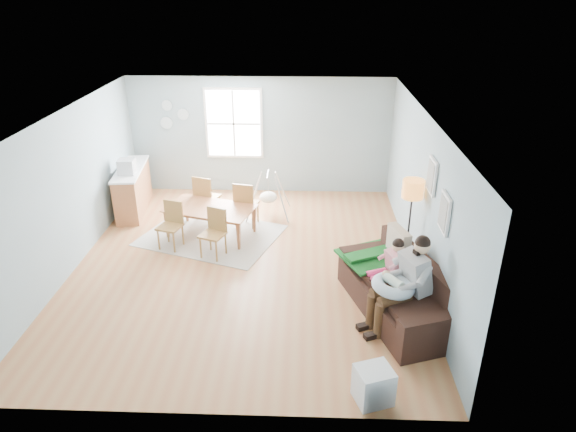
{
  "coord_description": "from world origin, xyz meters",
  "views": [
    {
      "loc": [
        1.06,
        -7.96,
        4.69
      ],
      "look_at": [
        0.77,
        -0.08,
        1.0
      ],
      "focal_mm": 32.0,
      "sensor_mm": 36.0,
      "label": 1
    }
  ],
  "objects_px": {
    "father": "(404,281)",
    "floor_lamp": "(412,197)",
    "chair_nw": "(205,195)",
    "toddler": "(391,262)",
    "chair_sw": "(172,222)",
    "chair_se": "(215,229)",
    "counter": "(133,189)",
    "monitor": "(126,167)",
    "baby_swing": "(268,196)",
    "sofa": "(400,293)",
    "storage_cube": "(373,385)",
    "chair_ne": "(245,202)",
    "dining_table": "(210,222)"
  },
  "relations": [
    {
      "from": "father",
      "to": "monitor",
      "type": "relative_size",
      "value": 4.24
    },
    {
      "from": "sofa",
      "to": "baby_swing",
      "type": "relative_size",
      "value": 2.63
    },
    {
      "from": "floor_lamp",
      "to": "chair_ne",
      "type": "height_order",
      "value": "floor_lamp"
    },
    {
      "from": "sofa",
      "to": "toddler",
      "type": "relative_size",
      "value": 2.71
    },
    {
      "from": "toddler",
      "to": "counter",
      "type": "distance_m",
      "value": 6.12
    },
    {
      "from": "chair_ne",
      "to": "baby_swing",
      "type": "relative_size",
      "value": 1.05
    },
    {
      "from": "toddler",
      "to": "chair_nw",
      "type": "relative_size",
      "value": 0.92
    },
    {
      "from": "counter",
      "to": "baby_swing",
      "type": "height_order",
      "value": "counter"
    },
    {
      "from": "chair_sw",
      "to": "counter",
      "type": "bearing_deg",
      "value": 127.66
    },
    {
      "from": "toddler",
      "to": "floor_lamp",
      "type": "height_order",
      "value": "floor_lamp"
    },
    {
      "from": "chair_nw",
      "to": "baby_swing",
      "type": "relative_size",
      "value": 1.06
    },
    {
      "from": "chair_sw",
      "to": "counter",
      "type": "distance_m",
      "value": 2.04
    },
    {
      "from": "sofa",
      "to": "chair_sw",
      "type": "bearing_deg",
      "value": 153.34
    },
    {
      "from": "chair_se",
      "to": "counter",
      "type": "xyz_separation_m",
      "value": [
        -2.11,
        1.92,
        -0.02
      ]
    },
    {
      "from": "father",
      "to": "chair_se",
      "type": "distance_m",
      "value": 3.69
    },
    {
      "from": "chair_sw",
      "to": "monitor",
      "type": "xyz_separation_m",
      "value": [
        -1.2,
        1.29,
        0.62
      ]
    },
    {
      "from": "monitor",
      "to": "father",
      "type": "bearing_deg",
      "value": -35.32
    },
    {
      "from": "sofa",
      "to": "baby_swing",
      "type": "xyz_separation_m",
      "value": [
        -2.25,
        3.49,
        0.09
      ]
    },
    {
      "from": "floor_lamp",
      "to": "monitor",
      "type": "distance_m",
      "value": 5.85
    },
    {
      "from": "chair_ne",
      "to": "chair_sw",
      "type": "bearing_deg",
      "value": -146.09
    },
    {
      "from": "floor_lamp",
      "to": "counter",
      "type": "bearing_deg",
      "value": 156.09
    },
    {
      "from": "toddler",
      "to": "baby_swing",
      "type": "height_order",
      "value": "toddler"
    },
    {
      "from": "storage_cube",
      "to": "baby_swing",
      "type": "distance_m",
      "value": 5.59
    },
    {
      "from": "chair_sw",
      "to": "monitor",
      "type": "relative_size",
      "value": 2.63
    },
    {
      "from": "toddler",
      "to": "dining_table",
      "type": "xyz_separation_m",
      "value": [
        -3.17,
        2.25,
        -0.48
      ]
    },
    {
      "from": "sofa",
      "to": "chair_ne",
      "type": "relative_size",
      "value": 2.52
    },
    {
      "from": "monitor",
      "to": "baby_swing",
      "type": "distance_m",
      "value": 3.0
    },
    {
      "from": "toddler",
      "to": "dining_table",
      "type": "distance_m",
      "value": 3.92
    },
    {
      "from": "chair_se",
      "to": "baby_swing",
      "type": "relative_size",
      "value": 0.97
    },
    {
      "from": "chair_nw",
      "to": "toddler",
      "type": "bearing_deg",
      "value": -41.35
    },
    {
      "from": "father",
      "to": "chair_se",
      "type": "xyz_separation_m",
      "value": [
        -3.07,
        2.04,
        -0.26
      ]
    },
    {
      "from": "chair_se",
      "to": "monitor",
      "type": "height_order",
      "value": "monitor"
    },
    {
      "from": "father",
      "to": "baby_swing",
      "type": "relative_size",
      "value": 1.55
    },
    {
      "from": "sofa",
      "to": "chair_ne",
      "type": "xyz_separation_m",
      "value": [
        -2.67,
        2.86,
        0.23
      ]
    },
    {
      "from": "father",
      "to": "monitor",
      "type": "bearing_deg",
      "value": 144.68
    },
    {
      "from": "storage_cube",
      "to": "chair_nw",
      "type": "bearing_deg",
      "value": 120.31
    },
    {
      "from": "chair_sw",
      "to": "chair_nw",
      "type": "bearing_deg",
      "value": 70.23
    },
    {
      "from": "baby_swing",
      "to": "chair_nw",
      "type": "bearing_deg",
      "value": -166.06
    },
    {
      "from": "sofa",
      "to": "monitor",
      "type": "height_order",
      "value": "monitor"
    },
    {
      "from": "father",
      "to": "floor_lamp",
      "type": "relative_size",
      "value": 0.84
    },
    {
      "from": "toddler",
      "to": "storage_cube",
      "type": "height_order",
      "value": "toddler"
    },
    {
      "from": "father",
      "to": "chair_sw",
      "type": "distance_m",
      "value": 4.59
    },
    {
      "from": "sofa",
      "to": "floor_lamp",
      "type": "height_order",
      "value": "floor_lamp"
    },
    {
      "from": "chair_se",
      "to": "chair_nw",
      "type": "xyz_separation_m",
      "value": [
        -0.44,
        1.48,
        0.05
      ]
    },
    {
      "from": "dining_table",
      "to": "chair_nw",
      "type": "bearing_deg",
      "value": 123.51
    },
    {
      "from": "father",
      "to": "chair_se",
      "type": "height_order",
      "value": "father"
    },
    {
      "from": "baby_swing",
      "to": "monitor",
      "type": "bearing_deg",
      "value": -175.91
    },
    {
      "from": "father",
      "to": "counter",
      "type": "xyz_separation_m",
      "value": [
        -5.18,
        3.96,
        -0.28
      ]
    },
    {
      "from": "floor_lamp",
      "to": "storage_cube",
      "type": "height_order",
      "value": "floor_lamp"
    },
    {
      "from": "chair_nw",
      "to": "counter",
      "type": "height_order",
      "value": "chair_nw"
    }
  ]
}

